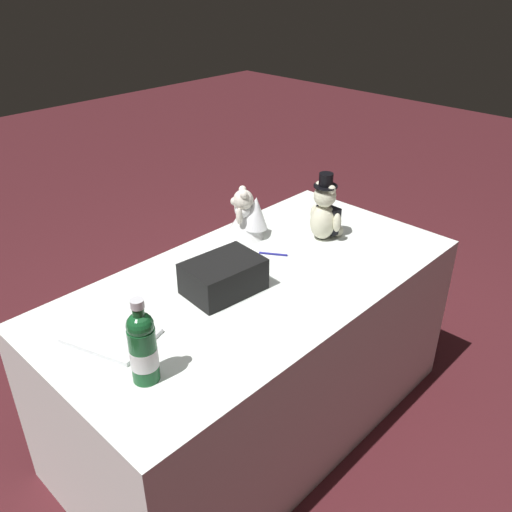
{
  "coord_description": "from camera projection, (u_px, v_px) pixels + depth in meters",
  "views": [
    {
      "loc": [
        1.27,
        1.22,
        1.82
      ],
      "look_at": [
        0.0,
        0.0,
        0.84
      ],
      "focal_mm": 37.56,
      "sensor_mm": 36.0,
      "label": 1
    }
  ],
  "objects": [
    {
      "name": "champagne_bottle",
      "position": [
        143.0,
        346.0,
        1.52
      ],
      "size": [
        0.08,
        0.08,
        0.28
      ],
      "color": "#175528",
      "rests_on": "reception_table"
    },
    {
      "name": "guestbook",
      "position": [
        111.0,
        336.0,
        1.74
      ],
      "size": [
        0.27,
        0.32,
        0.02
      ],
      "primitive_type": "cube",
      "rotation": [
        0.0,
        0.0,
        0.32
      ],
      "color": "white",
      "rests_on": "reception_table"
    },
    {
      "name": "teddy_bear_groom",
      "position": [
        325.0,
        213.0,
        2.31
      ],
      "size": [
        0.15,
        0.16,
        0.3
      ],
      "color": "beige",
      "rests_on": "reception_table"
    },
    {
      "name": "reception_table",
      "position": [
        256.0,
        353.0,
        2.24
      ],
      "size": [
        1.67,
        0.85,
        0.74
      ],
      "primitive_type": "cube",
      "color": "white",
      "rests_on": "ground_plane"
    },
    {
      "name": "signing_pen",
      "position": [
        274.0,
        254.0,
        2.22
      ],
      "size": [
        0.07,
        0.11,
        0.01
      ],
      "color": "navy",
      "rests_on": "reception_table"
    },
    {
      "name": "teddy_bear_bride",
      "position": [
        247.0,
        216.0,
        2.33
      ],
      "size": [
        0.23,
        0.22,
        0.23
      ],
      "color": "white",
      "rests_on": "reception_table"
    },
    {
      "name": "ground_plane",
      "position": [
        256.0,
        417.0,
        2.42
      ],
      "size": [
        12.0,
        12.0,
        0.0
      ],
      "primitive_type": "plane",
      "color": "#47191E"
    },
    {
      "name": "gift_case_black",
      "position": [
        223.0,
        276.0,
        1.96
      ],
      "size": [
        0.3,
        0.22,
        0.12
      ],
      "color": "black",
      "rests_on": "reception_table"
    }
  ]
}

